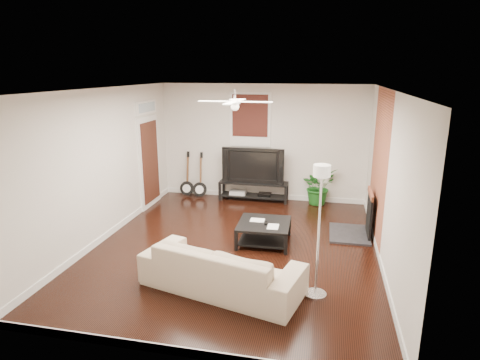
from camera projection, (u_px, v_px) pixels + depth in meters
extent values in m
cube|color=black|center=(235.00, 247.00, 7.40)|extent=(5.00, 6.00, 0.01)
cube|color=white|center=(235.00, 89.00, 6.67)|extent=(5.00, 6.00, 0.01)
cube|color=silver|center=(262.00, 143.00, 9.86)|extent=(5.00, 0.01, 2.80)
cube|color=silver|center=(171.00, 241.00, 4.20)|extent=(5.00, 0.01, 2.80)
cube|color=silver|center=(104.00, 165.00, 7.54)|extent=(0.01, 6.00, 2.80)
cube|color=silver|center=(387.00, 180.00, 6.53)|extent=(0.01, 6.00, 2.80)
cube|color=#A65A35|center=(379.00, 166.00, 7.48)|extent=(0.02, 2.20, 2.80)
cube|color=black|center=(359.00, 213.00, 7.78)|extent=(0.80, 1.10, 0.92)
cube|color=#3A100F|center=(250.00, 120.00, 9.75)|extent=(1.00, 0.06, 1.30)
cube|color=white|center=(149.00, 153.00, 9.36)|extent=(0.08, 1.00, 2.50)
cube|color=black|center=(254.00, 191.00, 10.00)|extent=(1.67, 0.45, 0.47)
imported|color=black|center=(254.00, 164.00, 9.84)|extent=(1.50, 0.20, 0.86)
cube|color=black|center=(264.00, 233.00, 7.52)|extent=(0.96, 0.96, 0.39)
imported|color=#C2B192|center=(222.00, 267.00, 5.89)|extent=(2.51, 1.48, 0.69)
imported|color=#1B5F1C|center=(318.00, 186.00, 9.67)|extent=(1.03, 1.03, 0.87)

